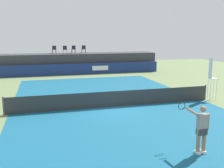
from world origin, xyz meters
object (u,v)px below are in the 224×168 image
object	(u,v)px
spectator_chair_left	(65,49)
tennis_player	(201,128)
umpire_chair	(211,76)
net_post_far	(205,92)
spectator_chair_center	(73,49)
tennis_ball	(124,95)
spectator_chair_right	(84,49)
net_post_near	(3,106)
spectator_chair_far_left	(54,49)

from	to	relation	value
spectator_chair_left	tennis_player	xyz separation A→B (m)	(2.70, -21.86, -1.73)
umpire_chair	net_post_far	xyz separation A→B (m)	(-0.40, -0.02, -1.09)
spectator_chair_center	tennis_ball	bearing A→B (deg)	-81.51
spectator_chair_left	tennis_ball	xyz separation A→B (m)	(2.92, -12.39, -2.66)
spectator_chair_center	spectator_chair_right	xyz separation A→B (m)	(1.18, 0.06, 0.00)
net_post_far	tennis_ball	distance (m)	5.47
net_post_near	tennis_player	bearing A→B (deg)	-42.50
spectator_chair_far_left	umpire_chair	bearing A→B (deg)	-59.06
umpire_chair	tennis_ball	distance (m)	6.00
spectator_chair_right	umpire_chair	distance (m)	16.62
spectator_chair_center	tennis_player	distance (m)	22.40
spectator_chair_right	umpire_chair	size ratio (longest dim) A/B	0.32
tennis_ball	umpire_chair	bearing A→B (deg)	-27.11
spectator_chair_left	net_post_near	xyz separation A→B (m)	(-4.72, -15.06, -2.19)
umpire_chair	spectator_chair_far_left	bearing A→B (deg)	120.94
spectator_chair_far_left	spectator_chair_right	world-z (taller)	same
spectator_chair_center	net_post_near	size ratio (longest dim) A/B	0.89
spectator_chair_center	spectator_chair_left	bearing A→B (deg)	-158.18
umpire_chair	net_post_near	bearing A→B (deg)	-179.91
spectator_chair_left	net_post_far	size ratio (longest dim) A/B	0.89
spectator_chair_left	net_post_near	distance (m)	15.93
spectator_chair_far_left	spectator_chair_left	size ratio (longest dim) A/B	1.00
spectator_chair_far_left	umpire_chair	size ratio (longest dim) A/B	0.32
spectator_chair_right	tennis_player	bearing A→B (deg)	-88.67
spectator_chair_center	net_post_far	xyz separation A→B (m)	(6.67, -15.46, -2.19)
spectator_chair_center	spectator_chair_far_left	bearing A→B (deg)	-179.54
spectator_chair_far_left	net_post_far	bearing A→B (deg)	-60.21
net_post_far	tennis_player	xyz separation A→B (m)	(-4.97, -6.80, 0.46)
spectator_chair_center	umpire_chair	bearing A→B (deg)	-65.39
spectator_chair_center	net_post_near	xyz separation A→B (m)	(-5.73, -15.46, -2.19)
spectator_chair_left	spectator_chair_center	size ratio (longest dim) A/B	1.00
tennis_player	net_post_near	bearing A→B (deg)	137.50
umpire_chair	tennis_player	size ratio (longest dim) A/B	1.56
spectator_chair_right	tennis_ball	xyz separation A→B (m)	(0.73, -12.86, -2.66)
umpire_chair	net_post_far	distance (m)	1.16
spectator_chair_right	tennis_ball	distance (m)	13.15
spectator_chair_left	spectator_chair_right	bearing A→B (deg)	12.06
umpire_chair	net_post_near	size ratio (longest dim) A/B	2.76
net_post_far	tennis_ball	xyz separation A→B (m)	(-4.76, 2.66, -0.46)
spectator_chair_left	net_post_near	world-z (taller)	spectator_chair_left
spectator_chair_right	spectator_chair_far_left	bearing A→B (deg)	-178.63
spectator_chair_far_left	spectator_chair_center	distance (m)	2.17
spectator_chair_left	tennis_ball	bearing A→B (deg)	-76.75
spectator_chair_far_left	tennis_player	xyz separation A→B (m)	(3.87, -22.25, -1.73)
spectator_chair_far_left	spectator_chair_center	world-z (taller)	same
spectator_chair_center	net_post_far	world-z (taller)	spectator_chair_center
spectator_chair_center	net_post_far	distance (m)	16.98
net_post_far	spectator_chair_right	bearing A→B (deg)	109.48
tennis_player	spectator_chair_left	bearing A→B (deg)	97.05
spectator_chair_far_left	spectator_chair_left	world-z (taller)	same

